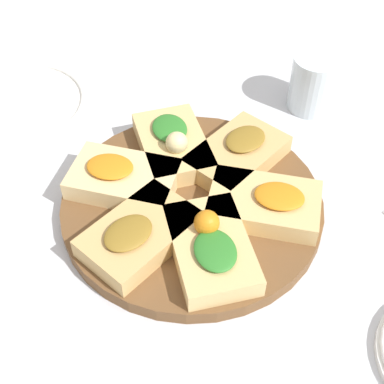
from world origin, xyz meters
The scene contains 10 objects.
ground_plane centered at (0.00, 0.00, 0.00)m, with size 3.00×3.00×0.00m, color silver.
serving_board centered at (0.00, 0.00, 0.01)m, with size 0.37×0.37×0.02m, color brown.
focaccia_slice_0 centered at (0.01, -0.10, 0.04)m, with size 0.11×0.16×0.04m.
focaccia_slice_1 centered at (0.09, -0.05, 0.04)m, with size 0.18×0.15×0.06m.
focaccia_slice_2 centered at (0.09, 0.06, 0.04)m, with size 0.18×0.16×0.04m.
focaccia_slice_3 centered at (-0.01, 0.10, 0.04)m, with size 0.11×0.16×0.04m.
focaccia_slice_4 centered at (-0.09, 0.05, 0.04)m, with size 0.18×0.16×0.06m.
focaccia_slice_5 centered at (-0.09, -0.06, 0.04)m, with size 0.18×0.16×0.04m.
plate_right centered at (0.39, 0.07, 0.01)m, with size 0.26×0.26×0.02m.
water_glass centered at (0.04, -0.32, 0.05)m, with size 0.08×0.08×0.10m, color silver.
Camera 1 is at (-0.38, 0.35, 0.59)m, focal length 50.00 mm.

